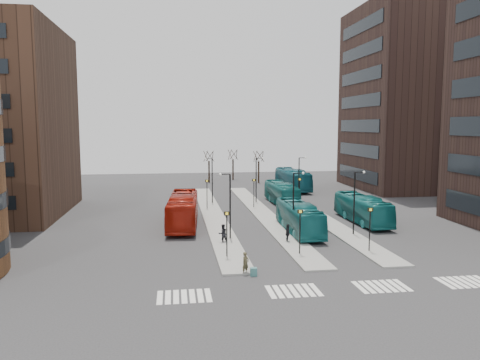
{
  "coord_description": "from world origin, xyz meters",
  "views": [
    {
      "loc": [
        -8.53,
        -24.29,
        10.62
      ],
      "look_at": [
        -1.77,
        22.98,
        5.0
      ],
      "focal_mm": 35.0,
      "sensor_mm": 36.0,
      "label": 1
    }
  ],
  "objects": [
    {
      "name": "ground",
      "position": [
        0.0,
        0.0,
        0.0
      ],
      "size": [
        160.0,
        160.0,
        0.0
      ],
      "primitive_type": "plane",
      "color": "#29292B",
      "rests_on": "ground"
    },
    {
      "name": "island_left",
      "position": [
        -4.0,
        30.0,
        0.07
      ],
      "size": [
        2.5,
        45.0,
        0.15
      ],
      "primitive_type": "cube",
      "color": "gray",
      "rests_on": "ground"
    },
    {
      "name": "island_mid",
      "position": [
        2.0,
        30.0,
        0.07
      ],
      "size": [
        2.5,
        45.0,
        0.15
      ],
      "primitive_type": "cube",
      "color": "gray",
      "rests_on": "ground"
    },
    {
      "name": "island_right",
      "position": [
        8.0,
        30.0,
        0.07
      ],
      "size": [
        2.5,
        45.0,
        0.15
      ],
      "primitive_type": "cube",
      "color": "gray",
      "rests_on": "ground"
    },
    {
      "name": "suitcase",
      "position": [
        -3.03,
        7.33,
        0.29
      ],
      "size": [
        0.49,
        0.4,
        0.59
      ],
      "primitive_type": "cube",
      "rotation": [
        0.0,
        0.0,
        -0.05
      ],
      "color": "#1B1B96",
      "rests_on": "ground"
    },
    {
      "name": "red_bus",
      "position": [
        -7.61,
        24.71,
        1.7
      ],
      "size": [
        3.69,
        12.38,
        3.4
      ],
      "primitive_type": "imported",
      "rotation": [
        0.0,
        0.0,
        -0.07
      ],
      "color": "#9B180B",
      "rests_on": "ground"
    },
    {
      "name": "teal_bus_a",
      "position": [
        3.75,
        20.05,
        1.49
      ],
      "size": [
        2.66,
        10.75,
        2.98
      ],
      "primitive_type": "imported",
      "rotation": [
        0.0,
        0.0,
        -0.01
      ],
      "color": "#146264",
      "rests_on": "ground"
    },
    {
      "name": "teal_bus_b",
      "position": [
        5.86,
        36.74,
        1.47
      ],
      "size": [
        2.67,
        10.6,
        2.94
      ],
      "primitive_type": "imported",
      "rotation": [
        0.0,
        0.0,
        0.02
      ],
      "color": "#136261",
      "rests_on": "ground"
    },
    {
      "name": "teal_bus_c",
      "position": [
        11.88,
        23.72,
        1.49
      ],
      "size": [
        2.69,
        10.77,
        2.99
      ],
      "primitive_type": "imported",
      "rotation": [
        0.0,
        0.0,
        0.02
      ],
      "color": "#146768",
      "rests_on": "ground"
    },
    {
      "name": "teal_bus_d",
      "position": [
        10.89,
        50.14,
        1.72
      ],
      "size": [
        3.3,
        12.44,
        3.44
      ],
      "primitive_type": "imported",
      "rotation": [
        0.0,
        0.0,
        0.03
      ],
      "color": "#145765",
      "rests_on": "ground"
    },
    {
      "name": "traveller",
      "position": [
        -3.55,
        7.74,
        0.81
      ],
      "size": [
        0.71,
        0.67,
        1.63
      ],
      "primitive_type": "imported",
      "rotation": [
        0.0,
        0.0,
        0.65
      ],
      "color": "#4A442C",
      "rests_on": "ground"
    },
    {
      "name": "commuter_a",
      "position": [
        -4.22,
        16.86,
        0.87
      ],
      "size": [
        1.01,
        0.9,
        1.73
      ],
      "primitive_type": "imported",
      "rotation": [
        0.0,
        0.0,
        3.47
      ],
      "color": "black",
      "rests_on": "ground"
    },
    {
      "name": "commuter_b",
      "position": [
        1.63,
        16.16,
        0.85
      ],
      "size": [
        0.45,
        1.01,
        1.71
      ],
      "primitive_type": "imported",
      "rotation": [
        0.0,
        0.0,
        1.54
      ],
      "color": "black",
      "rests_on": "ground"
    },
    {
      "name": "commuter_c",
      "position": [
        4.46,
        17.13,
        0.85
      ],
      "size": [
        0.75,
        1.16,
        1.7
      ],
      "primitive_type": "imported",
      "rotation": [
        0.0,
        0.0,
        4.6
      ],
      "color": "black",
      "rests_on": "ground"
    },
    {
      "name": "crosswalk_stripes",
      "position": [
        1.75,
        4.0,
        0.01
      ],
      "size": [
        22.35,
        2.4,
        0.01
      ],
      "color": "silver",
      "rests_on": "ground"
    },
    {
      "name": "tower_far",
      "position": [
        31.98,
        50.0,
        15.0
      ],
      "size": [
        20.12,
        20.0,
        30.0
      ],
      "color": "#31201B",
      "rests_on": "ground"
    },
    {
      "name": "sign_poles",
      "position": [
        1.6,
        23.0,
        2.41
      ],
      "size": [
        12.45,
        22.12,
        3.65
      ],
      "color": "black",
      "rests_on": "ground"
    },
    {
      "name": "lamp_posts",
      "position": [
        2.64,
        28.0,
        3.58
      ],
      "size": [
        14.04,
        20.24,
        6.12
      ],
      "color": "black",
      "rests_on": "ground"
    },
    {
      "name": "bare_trees",
      "position": [
        2.67,
        62.67,
        2.72
      ],
      "size": [
        10.97,
        8.14,
        5.9
      ],
      "color": "black",
      "rests_on": "ground"
    }
  ]
}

